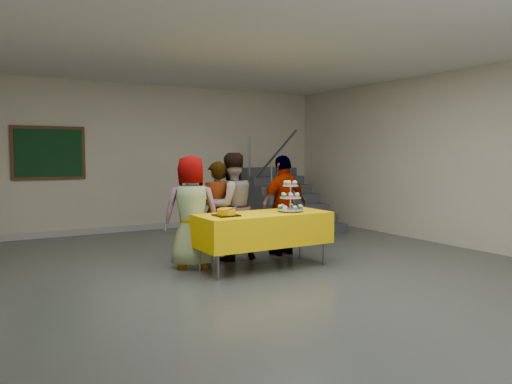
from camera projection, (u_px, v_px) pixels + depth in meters
room_shell at (277, 109)px, 5.94m from camera, size 10.00×10.04×3.02m
bake_table at (263, 228)px, 6.93m from camera, size 1.88×0.78×0.77m
cupcake_stand at (290, 199)px, 7.06m from camera, size 0.38×0.38×0.44m
bear_cake at (226, 212)px, 6.59m from camera, size 0.32×0.36×0.12m
schoolchild_a at (192, 212)px, 6.92m from camera, size 0.90×0.73×1.58m
schoolchild_b at (217, 212)px, 7.35m from camera, size 0.59×0.44×1.48m
schoolchild_c at (231, 207)px, 7.43m from camera, size 0.79×0.62×1.61m
schoolchild_d at (284, 205)px, 7.83m from camera, size 0.97×0.52×1.57m
staircase at (279, 203)px, 10.97m from camera, size 1.30×2.40×2.04m
noticeboard at (49, 153)px, 9.30m from camera, size 1.30×0.05×1.00m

